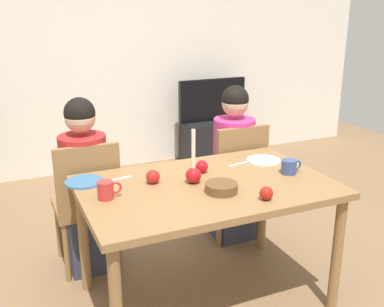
{
  "coord_description": "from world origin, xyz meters",
  "views": [
    {
      "loc": [
        -1.03,
        -2.15,
        1.71
      ],
      "look_at": [
        0.0,
        0.2,
        0.87
      ],
      "focal_mm": 42.71,
      "sensor_mm": 36.0,
      "label": 1
    }
  ],
  "objects_px": {
    "apple_near_candle": "(202,167)",
    "person_left_child": "(85,189)",
    "bowl_walnuts": "(221,188)",
    "apple_by_right_mug": "(153,177)",
    "dining_table": "(206,198)",
    "mug_left": "(106,190)",
    "tv_stand": "(212,141)",
    "person_right_child": "(233,166)",
    "plate_left": "(84,182)",
    "candle_centerpiece": "(193,172)",
    "apple_by_left_plate": "(266,193)",
    "chair_right": "(235,175)",
    "mug_right": "(289,167)",
    "chair_left": "(87,199)",
    "tv": "(212,100)",
    "plate_right": "(263,160)"
  },
  "relations": [
    {
      "from": "tv",
      "to": "apple_near_candle",
      "type": "bearing_deg",
      "value": -117.69
    },
    {
      "from": "tv",
      "to": "mug_right",
      "type": "bearing_deg",
      "value": -105.36
    },
    {
      "from": "mug_left",
      "to": "plate_left",
      "type": "bearing_deg",
      "value": 103.3
    },
    {
      "from": "chair_left",
      "to": "mug_right",
      "type": "relative_size",
      "value": 6.8
    },
    {
      "from": "apple_by_right_mug",
      "to": "person_right_child",
      "type": "bearing_deg",
      "value": 32.57
    },
    {
      "from": "mug_right",
      "to": "apple_by_right_mug",
      "type": "distance_m",
      "value": 0.81
    },
    {
      "from": "candle_centerpiece",
      "to": "apple_by_right_mug",
      "type": "xyz_separation_m",
      "value": [
        -0.21,
        0.09,
        -0.03
      ]
    },
    {
      "from": "candle_centerpiece",
      "to": "apple_by_right_mug",
      "type": "relative_size",
      "value": 3.94
    },
    {
      "from": "candle_centerpiece",
      "to": "apple_by_left_plate",
      "type": "height_order",
      "value": "candle_centerpiece"
    },
    {
      "from": "apple_by_left_plate",
      "to": "chair_right",
      "type": "bearing_deg",
      "value": 69.94
    },
    {
      "from": "chair_left",
      "to": "person_right_child",
      "type": "xyz_separation_m",
      "value": [
        1.09,
        0.03,
        0.06
      ]
    },
    {
      "from": "plate_left",
      "to": "bowl_walnuts",
      "type": "xyz_separation_m",
      "value": [
        0.65,
        -0.43,
        0.02
      ]
    },
    {
      "from": "tv_stand",
      "to": "apple_by_right_mug",
      "type": "distance_m",
      "value": 2.66
    },
    {
      "from": "apple_near_candle",
      "to": "chair_left",
      "type": "bearing_deg",
      "value": 145.04
    },
    {
      "from": "chair_right",
      "to": "candle_centerpiece",
      "type": "height_order",
      "value": "candle_centerpiece"
    },
    {
      "from": "person_left_child",
      "to": "plate_right",
      "type": "height_order",
      "value": "person_left_child"
    },
    {
      "from": "chair_left",
      "to": "bowl_walnuts",
      "type": "distance_m",
      "value": 0.98
    },
    {
      "from": "dining_table",
      "to": "tv_stand",
      "type": "height_order",
      "value": "dining_table"
    },
    {
      "from": "plate_left",
      "to": "chair_left",
      "type": "bearing_deg",
      "value": 78.67
    },
    {
      "from": "tv_stand",
      "to": "apple_by_left_plate",
      "type": "xyz_separation_m",
      "value": [
        -0.98,
        -2.62,
        0.55
      ]
    },
    {
      "from": "bowl_walnuts",
      "to": "plate_right",
      "type": "bearing_deg",
      "value": 35.38
    },
    {
      "from": "plate_right",
      "to": "bowl_walnuts",
      "type": "height_order",
      "value": "bowl_walnuts"
    },
    {
      "from": "mug_right",
      "to": "person_left_child",
      "type": "bearing_deg",
      "value": 147.67
    },
    {
      "from": "person_right_child",
      "to": "mug_left",
      "type": "relative_size",
      "value": 9.07
    },
    {
      "from": "candle_centerpiece",
      "to": "mug_right",
      "type": "height_order",
      "value": "candle_centerpiece"
    },
    {
      "from": "mug_left",
      "to": "bowl_walnuts",
      "type": "relative_size",
      "value": 0.73
    },
    {
      "from": "person_right_child",
      "to": "apple_near_candle",
      "type": "height_order",
      "value": "person_right_child"
    },
    {
      "from": "bowl_walnuts",
      "to": "apple_by_right_mug",
      "type": "bearing_deg",
      "value": 137.72
    },
    {
      "from": "mug_right",
      "to": "chair_left",
      "type": "bearing_deg",
      "value": 148.91
    },
    {
      "from": "apple_near_candle",
      "to": "dining_table",
      "type": "bearing_deg",
      "value": -107.02
    },
    {
      "from": "tv_stand",
      "to": "dining_table",
      "type": "bearing_deg",
      "value": -116.94
    },
    {
      "from": "person_left_child",
      "to": "plate_left",
      "type": "distance_m",
      "value": 0.4
    },
    {
      "from": "chair_right",
      "to": "apple_by_left_plate",
      "type": "relative_size",
      "value": 12.53
    },
    {
      "from": "person_right_child",
      "to": "apple_by_left_plate",
      "type": "bearing_deg",
      "value": -109.43
    },
    {
      "from": "dining_table",
      "to": "candle_centerpiece",
      "type": "height_order",
      "value": "candle_centerpiece"
    },
    {
      "from": "chair_left",
      "to": "apple_by_right_mug",
      "type": "relative_size",
      "value": 11.34
    },
    {
      "from": "person_right_child",
      "to": "plate_left",
      "type": "xyz_separation_m",
      "value": [
        -1.15,
        -0.35,
        0.19
      ]
    },
    {
      "from": "mug_right",
      "to": "dining_table",
      "type": "bearing_deg",
      "value": 174.83
    },
    {
      "from": "chair_left",
      "to": "apple_by_left_plate",
      "type": "relative_size",
      "value": 12.53
    },
    {
      "from": "chair_right",
      "to": "mug_right",
      "type": "distance_m",
      "value": 0.71
    },
    {
      "from": "mug_right",
      "to": "apple_near_candle",
      "type": "relative_size",
      "value": 1.75
    },
    {
      "from": "bowl_walnuts",
      "to": "mug_left",
      "type": "bearing_deg",
      "value": 164.47
    },
    {
      "from": "mug_left",
      "to": "apple_by_right_mug",
      "type": "bearing_deg",
      "value": 19.87
    },
    {
      "from": "tv",
      "to": "mug_right",
      "type": "distance_m",
      "value": 2.44
    },
    {
      "from": "person_left_child",
      "to": "mug_left",
      "type": "relative_size",
      "value": 9.07
    },
    {
      "from": "candle_centerpiece",
      "to": "mug_left",
      "type": "height_order",
      "value": "candle_centerpiece"
    },
    {
      "from": "dining_table",
      "to": "mug_left",
      "type": "bearing_deg",
      "value": 177.44
    },
    {
      "from": "mug_left",
      "to": "mug_right",
      "type": "relative_size",
      "value": 0.98
    },
    {
      "from": "chair_right",
      "to": "tv_stand",
      "type": "bearing_deg",
      "value": 69.24
    },
    {
      "from": "apple_near_candle",
      "to": "person_left_child",
      "type": "bearing_deg",
      "value": 143.06
    }
  ]
}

